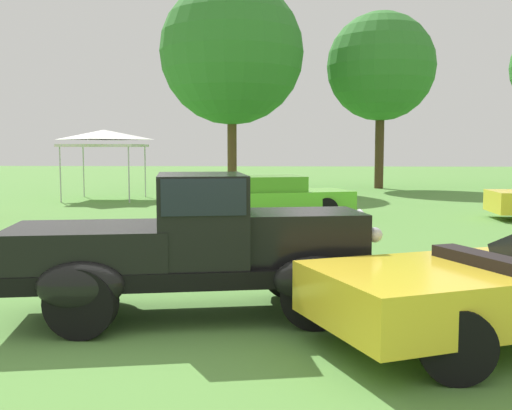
% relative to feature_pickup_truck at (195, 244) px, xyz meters
% --- Properties ---
extents(ground_plane, '(120.00, 120.00, 0.00)m').
position_rel_feature_pickup_truck_xyz_m(ground_plane, '(-0.19, -0.41, -0.86)').
color(ground_plane, '#568C3D').
extents(feature_pickup_truck, '(4.43, 2.40, 1.70)m').
position_rel_feature_pickup_truck_xyz_m(feature_pickup_truck, '(0.00, 0.00, 0.00)').
color(feature_pickup_truck, black).
rests_on(feature_pickup_truck, ground_plane).
extents(show_car_lime, '(4.64, 2.90, 1.22)m').
position_rel_feature_pickup_truck_xyz_m(show_car_lime, '(0.69, 9.93, -0.26)').
color(show_car_lime, '#60C62D').
rests_on(show_car_lime, ground_plane).
extents(canopy_tent_left_field, '(2.85, 2.85, 2.71)m').
position_rel_feature_pickup_truck_xyz_m(canopy_tent_left_field, '(-6.00, 16.14, 1.56)').
color(canopy_tent_left_field, '#B7B7BC').
rests_on(canopy_tent_left_field, ground_plane).
extents(treeline_far_left, '(6.74, 6.74, 9.84)m').
position_rel_feature_pickup_truck_xyz_m(treeline_far_left, '(-1.54, 21.73, 5.59)').
color(treeline_far_left, brown).
rests_on(treeline_far_left, ground_plane).
extents(treeline_mid_left, '(5.30, 5.30, 8.64)m').
position_rel_feature_pickup_truck_xyz_m(treeline_mid_left, '(5.67, 23.37, 5.10)').
color(treeline_mid_left, '#47331E').
rests_on(treeline_mid_left, ground_plane).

